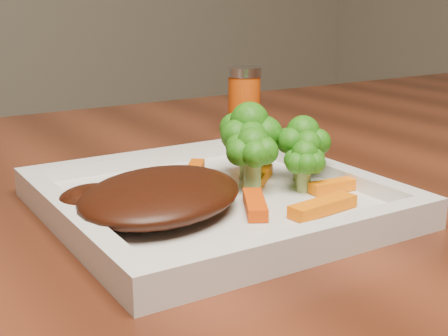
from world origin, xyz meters
TOP-DOWN VIEW (x-y plane):
  - plate at (-0.06, -0.14)m, footprint 0.27×0.27m
  - steak at (-0.11, -0.15)m, footprint 0.19×0.18m
  - broccoli_0 at (0.00, -0.11)m, footprint 0.09×0.09m
  - broccoli_1 at (0.04, -0.14)m, footprint 0.08×0.08m
  - broccoli_2 at (0.02, -0.17)m, footprint 0.04×0.04m
  - broccoli_3 at (-0.02, -0.15)m, footprint 0.07×0.07m
  - carrot_0 at (-0.00, -0.22)m, footprint 0.07×0.02m
  - carrot_1 at (0.04, -0.18)m, footprint 0.05×0.02m
  - carrot_2 at (-0.05, -0.19)m, footprint 0.04×0.06m
  - carrot_4 at (-0.04, -0.08)m, footprint 0.04×0.05m
  - carrot_6 at (0.00, -0.12)m, footprint 0.05×0.05m
  - spice_shaker at (0.12, 0.08)m, footprint 0.05×0.05m

SIDE VIEW (x-z plane):
  - plate at x=-0.06m, z-range 0.75..0.76m
  - carrot_0 at x=0.00m, z-range 0.76..0.77m
  - carrot_1 at x=0.04m, z-range 0.76..0.77m
  - carrot_2 at x=-0.05m, z-range 0.76..0.77m
  - carrot_4 at x=-0.04m, z-range 0.76..0.77m
  - carrot_6 at x=0.00m, z-range 0.76..0.77m
  - steak at x=-0.11m, z-range 0.76..0.79m
  - broccoli_2 at x=0.02m, z-range 0.76..0.82m
  - broccoli_3 at x=-0.02m, z-range 0.76..0.82m
  - broccoli_1 at x=0.04m, z-range 0.76..0.83m
  - spice_shaker at x=0.12m, z-range 0.75..0.84m
  - broccoli_0 at x=0.00m, z-range 0.76..0.83m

